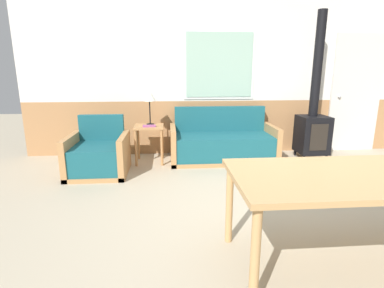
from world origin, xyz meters
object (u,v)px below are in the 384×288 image
object	(u,v)px
wood_stove	(313,120)
side_table	(149,133)
couch	(223,144)
table_lamp	(149,97)
armchair	(99,156)
dining_table	(371,181)

from	to	relation	value
wood_stove	side_table	bearing A→B (deg)	-179.63
couch	wood_stove	bearing A→B (deg)	-0.04
couch	table_lamp	size ratio (longest dim) A/B	3.10
couch	armchair	world-z (taller)	couch
dining_table	wood_stove	xyz separation A→B (m)	(0.94, 2.79, -0.02)
wood_stove	armchair	bearing A→B (deg)	-171.59
couch	side_table	xyz separation A→B (m)	(-1.19, -0.02, 0.21)
side_table	table_lamp	world-z (taller)	table_lamp
couch	armchair	distance (m)	1.96
couch	table_lamp	bearing A→B (deg)	177.00
table_lamp	wood_stove	distance (m)	2.71
table_lamp	dining_table	size ratio (longest dim) A/B	0.27
armchair	table_lamp	bearing A→B (deg)	32.95
couch	wood_stove	size ratio (longest dim) A/B	0.72
couch	dining_table	distance (m)	2.88
side_table	dining_table	xyz separation A→B (m)	(1.76, -2.78, 0.20)
side_table	wood_stove	size ratio (longest dim) A/B	0.25
side_table	wood_stove	distance (m)	2.71
couch	side_table	distance (m)	1.21
wood_stove	table_lamp	bearing A→B (deg)	178.67
armchair	dining_table	size ratio (longest dim) A/B	0.40
couch	armchair	xyz separation A→B (m)	(-1.89, -0.50, -0.01)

